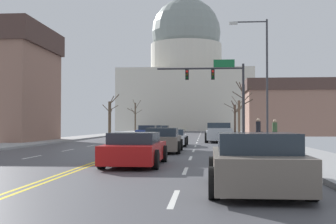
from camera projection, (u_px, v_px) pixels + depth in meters
ground at (139, 147)px, 27.88m from camera, size 20.00×180.00×0.20m
signal_gantry at (219, 82)px, 40.35m from camera, size 7.91×0.41×7.16m
street_lamp_right at (262, 70)px, 29.23m from camera, size 2.53×0.24×8.21m
capitol_building at (186, 75)px, 100.48m from camera, size 28.66×18.72×32.20m
pickup_truck_near_00 at (219, 133)px, 36.28m from camera, size 2.30×5.70×1.56m
sedan_near_01 at (172, 138)px, 29.86m from camera, size 2.00×4.61×1.11m
sedan_near_02 at (163, 141)px, 23.09m from camera, size 1.97×4.42×1.26m
sedan_near_03 at (135, 149)px, 15.83m from camera, size 2.01×4.56×1.17m
sedan_near_04 at (256, 163)px, 9.86m from camera, size 2.11×4.39×1.28m
sedan_oncoming_00 at (147, 132)px, 46.07m from camera, size 2.16×4.35×1.32m
sedan_oncoming_01 at (155, 131)px, 55.11m from camera, size 2.09×4.32×1.29m
sedan_oncoming_02 at (163, 130)px, 63.59m from camera, size 1.99×4.41×1.24m
flank_building_01 at (297, 108)px, 55.54m from camera, size 13.01×8.19×6.86m
bare_tree_00 at (243, 108)px, 47.28m from camera, size 2.22×2.09×5.89m
bare_tree_01 at (110, 116)px, 58.03m from camera, size 2.27×2.74×5.18m
bare_tree_02 at (239, 116)px, 62.60m from camera, size 2.37×2.49×5.28m
bare_tree_03 at (135, 115)px, 82.81m from camera, size 2.81×1.57×5.98m
bare_tree_04 at (235, 117)px, 70.73m from camera, size 3.26×1.77×4.99m
pedestrian_00 at (258, 129)px, 32.00m from camera, size 0.35×0.34×1.73m
pedestrian_01 at (275, 130)px, 30.63m from camera, size 0.35×0.34×1.65m
bicycle_parked at (261, 139)px, 29.21m from camera, size 0.12×1.77×0.85m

